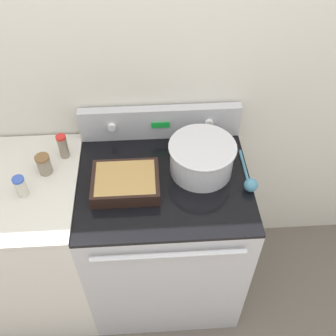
% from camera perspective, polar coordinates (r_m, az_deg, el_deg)
% --- Properties ---
extents(ground_plane, '(12.00, 12.00, 0.00)m').
position_cam_1_polar(ground_plane, '(2.44, 0.04, -22.61)').
color(ground_plane, '#6B6056').
extents(kitchen_wall, '(8.00, 0.05, 2.50)m').
position_cam_1_polar(kitchen_wall, '(1.87, -1.31, 13.05)').
color(kitchen_wall, silver).
rests_on(kitchen_wall, ground_plane).
extents(stove_range, '(0.79, 0.69, 0.94)m').
position_cam_1_polar(stove_range, '(2.17, -0.51, -10.01)').
color(stove_range, '#BCBCC1').
rests_on(stove_range, ground_plane).
extents(control_panel, '(0.79, 0.07, 0.17)m').
position_cam_1_polar(control_panel, '(1.95, -1.12, 6.65)').
color(control_panel, '#BCBCC1').
rests_on(control_panel, stove_range).
extents(side_counter, '(0.60, 0.66, 0.95)m').
position_cam_1_polar(side_counter, '(2.26, -18.73, -10.32)').
color(side_counter, silver).
rests_on(side_counter, ground_plane).
extents(mixing_bowl, '(0.31, 0.31, 0.16)m').
position_cam_1_polar(mixing_bowl, '(1.78, 4.93, 1.67)').
color(mixing_bowl, silver).
rests_on(mixing_bowl, stove_range).
extents(casserole_dish, '(0.30, 0.23, 0.07)m').
position_cam_1_polar(casserole_dish, '(1.75, -6.18, -2.01)').
color(casserole_dish, black).
rests_on(casserole_dish, stove_range).
extents(ladle, '(0.06, 0.27, 0.06)m').
position_cam_1_polar(ladle, '(1.79, 11.80, -2.05)').
color(ladle, teal).
rests_on(ladle, stove_range).
extents(spice_jar_red_cap, '(0.05, 0.05, 0.13)m').
position_cam_1_polar(spice_jar_red_cap, '(1.91, -14.99, 3.08)').
color(spice_jar_red_cap, gray).
rests_on(spice_jar_red_cap, side_counter).
extents(spice_jar_brown_cap, '(0.07, 0.07, 0.10)m').
position_cam_1_polar(spice_jar_brown_cap, '(1.86, -17.55, 0.51)').
color(spice_jar_brown_cap, gray).
rests_on(spice_jar_brown_cap, side_counter).
extents(spice_jar_blue_cap, '(0.05, 0.05, 0.10)m').
position_cam_1_polar(spice_jar_blue_cap, '(1.80, -20.59, -2.51)').
color(spice_jar_blue_cap, beige).
rests_on(spice_jar_blue_cap, side_counter).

